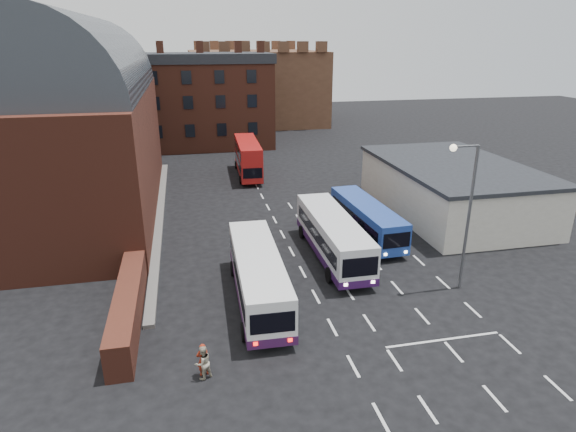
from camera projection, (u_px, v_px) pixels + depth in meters
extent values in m
plane|color=black|center=(328.00, 319.00, 25.39)|extent=(180.00, 180.00, 0.00)
cube|color=#602B1E|center=(78.00, 153.00, 39.86)|extent=(12.00, 28.00, 10.00)
cylinder|color=#1E2328|center=(68.00, 91.00, 38.13)|extent=(12.00, 26.00, 12.00)
cube|color=#602B1E|center=(128.00, 306.00, 24.90)|extent=(1.20, 10.00, 1.80)
cube|color=beige|center=(452.00, 189.00, 40.51)|extent=(10.00, 16.00, 4.00)
cube|color=#282B30|center=(455.00, 165.00, 39.78)|extent=(10.40, 16.40, 0.30)
cube|color=brown|center=(188.00, 106.00, 64.50)|extent=(22.00, 10.00, 11.00)
cube|color=brown|center=(255.00, 87.00, 85.04)|extent=(22.00, 22.00, 12.00)
cube|color=white|center=(258.00, 274.00, 26.65)|extent=(2.65, 10.47, 2.37)
cube|color=black|center=(258.00, 272.00, 26.60)|extent=(2.68, 9.28, 0.85)
cylinder|color=black|center=(233.00, 269.00, 29.91)|extent=(0.29, 0.95, 0.95)
cylinder|color=black|center=(244.00, 332.00, 23.45)|extent=(0.29, 0.95, 0.95)
cylinder|color=black|center=(271.00, 265.00, 30.32)|extent=(0.29, 0.95, 0.95)
cylinder|color=black|center=(292.00, 327.00, 23.86)|extent=(0.29, 0.95, 0.95)
cube|color=silver|center=(333.00, 234.00, 31.97)|extent=(2.45, 10.59, 2.40)
cube|color=black|center=(333.00, 232.00, 31.92)|extent=(2.51, 9.39, 0.87)
cylinder|color=black|center=(367.00, 271.00, 29.53)|extent=(0.27, 0.96, 0.96)
cylinder|color=black|center=(333.00, 229.00, 36.06)|extent=(0.27, 0.96, 0.96)
cylinder|color=black|center=(329.00, 275.00, 29.07)|extent=(0.27, 0.96, 0.96)
cylinder|color=black|center=(302.00, 232.00, 35.60)|extent=(0.27, 0.96, 0.96)
cube|color=#224199|center=(367.00, 218.00, 35.48)|extent=(2.65, 9.55, 2.15)
cube|color=black|center=(367.00, 216.00, 35.44)|extent=(2.65, 8.36, 0.77)
cylinder|color=black|center=(398.00, 245.00, 33.39)|extent=(0.29, 0.87, 0.86)
cylinder|color=black|center=(361.00, 215.00, 39.15)|extent=(0.29, 0.87, 0.86)
cylinder|color=black|center=(369.00, 249.00, 32.86)|extent=(0.29, 0.87, 0.86)
cylinder|color=black|center=(336.00, 217.00, 38.62)|extent=(0.29, 0.87, 0.86)
cube|color=red|center=(248.00, 157.00, 51.23)|extent=(2.52, 9.51, 3.35)
cube|color=black|center=(248.00, 161.00, 51.40)|extent=(2.53, 8.32, 0.77)
cylinder|color=black|center=(262.00, 179.00, 49.21)|extent=(0.27, 0.87, 0.86)
cylinder|color=black|center=(255.00, 164.00, 55.08)|extent=(0.27, 0.87, 0.86)
cylinder|color=black|center=(241.00, 180.00, 48.87)|extent=(0.27, 0.87, 0.86)
cylinder|color=black|center=(236.00, 165.00, 54.73)|extent=(0.27, 0.87, 0.86)
cylinder|color=#57595D|center=(468.00, 220.00, 27.10)|extent=(0.17, 0.17, 8.56)
cylinder|color=#57595D|center=(466.00, 146.00, 25.45)|extent=(1.50, 0.15, 0.11)
sphere|color=#FFF2CC|center=(453.00, 148.00, 25.30)|extent=(0.39, 0.39, 0.39)
imported|color=maroon|center=(203.00, 359.00, 20.92)|extent=(0.63, 0.47, 1.58)
imported|color=#AEA68D|center=(203.00, 363.00, 20.72)|extent=(0.96, 0.89, 1.58)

